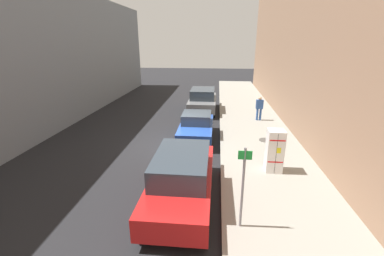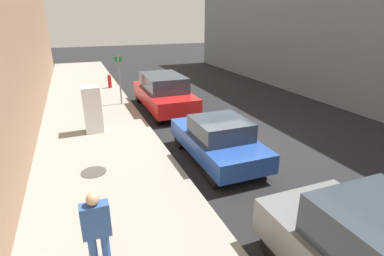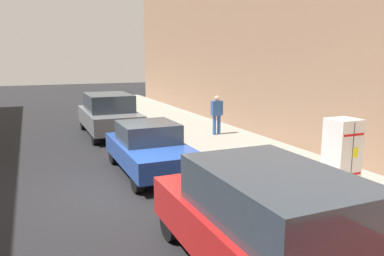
% 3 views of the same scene
% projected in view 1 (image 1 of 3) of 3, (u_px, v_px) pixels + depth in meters
% --- Properties ---
extents(ground_plane, '(80.00, 80.00, 0.00)m').
position_uv_depth(ground_plane, '(176.00, 145.00, 13.40)').
color(ground_plane, black).
extents(sidewalk_slab, '(4.10, 44.00, 0.16)m').
position_uv_depth(sidewalk_slab, '(261.00, 147.00, 12.97)').
color(sidewalk_slab, gray).
rests_on(sidewalk_slab, ground).
extents(building_facade_near, '(1.54, 39.60, 9.98)m').
position_uv_depth(building_facade_near, '(337.00, 45.00, 11.13)').
color(building_facade_near, '#937056').
rests_on(building_facade_near, ground).
extents(building_facade_across, '(2.15, 37.40, 8.41)m').
position_uv_depth(building_facade_across, '(9.00, 61.00, 12.82)').
color(building_facade_across, slate).
rests_on(building_facade_across, ground).
extents(discarded_refrigerator, '(0.65, 0.62, 1.73)m').
position_uv_depth(discarded_refrigerator, '(275.00, 151.00, 10.18)').
color(discarded_refrigerator, white).
rests_on(discarded_refrigerator, sidewalk_slab).
extents(manhole_cover, '(0.70, 0.70, 0.02)m').
position_uv_depth(manhole_cover, '(266.00, 140.00, 13.62)').
color(manhole_cover, '#47443F').
rests_on(manhole_cover, sidewalk_slab).
extents(street_sign_post, '(0.36, 0.07, 2.42)m').
position_uv_depth(street_sign_post, '(243.00, 184.00, 6.89)').
color(street_sign_post, slate).
rests_on(street_sign_post, sidewalk_slab).
extents(pedestrian_walking_far, '(0.46, 0.22, 1.59)m').
position_uv_depth(pedestrian_walking_far, '(259.00, 107.00, 16.83)').
color(pedestrian_walking_far, '#2D5193').
rests_on(pedestrian_walking_far, sidewalk_slab).
extents(parked_suv_gray, '(1.98, 4.51, 1.75)m').
position_uv_depth(parked_suv_gray, '(203.00, 100.00, 19.54)').
color(parked_suv_gray, slate).
rests_on(parked_suv_gray, ground).
extents(parked_hatchback_blue, '(1.77, 3.91, 1.43)m').
position_uv_depth(parked_hatchback_blue, '(196.00, 126.00, 14.11)').
color(parked_hatchback_blue, '#23479E').
rests_on(parked_hatchback_blue, ground).
extents(parked_suv_red, '(1.95, 4.90, 1.72)m').
position_uv_depth(parked_suv_red, '(182.00, 177.00, 8.50)').
color(parked_suv_red, red).
rests_on(parked_suv_red, ground).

